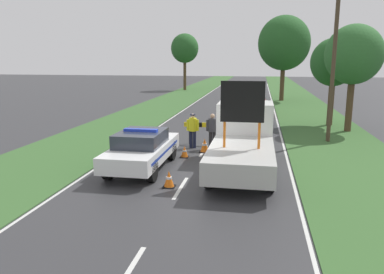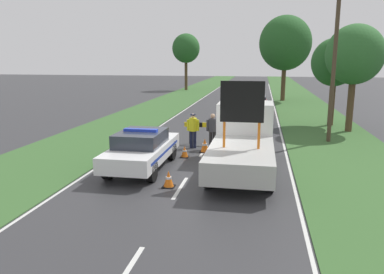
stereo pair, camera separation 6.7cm
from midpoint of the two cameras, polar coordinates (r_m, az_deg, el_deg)
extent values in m
plane|color=#333335|center=(14.10, -0.16, -5.42)|extent=(160.00, 160.00, 0.00)
cube|color=silver|center=(8.00, -9.84, -19.81)|extent=(0.12, 2.17, 0.01)
cube|color=silver|center=(12.48, -1.64, -7.72)|extent=(0.12, 2.17, 0.01)
cube|color=silver|center=(17.33, 1.92, -2.13)|extent=(0.12, 2.17, 0.01)
cube|color=silver|center=(22.31, 3.89, 1.00)|extent=(0.12, 2.17, 0.01)
cube|color=silver|center=(27.35, 5.14, 2.99)|extent=(0.12, 2.17, 0.01)
cube|color=silver|center=(32.42, 6.00, 4.35)|extent=(0.12, 2.17, 0.01)
cube|color=silver|center=(37.51, 6.63, 5.35)|extent=(0.12, 2.17, 0.01)
cube|color=silver|center=(42.61, 7.11, 6.10)|extent=(0.12, 2.17, 0.01)
cube|color=silver|center=(47.71, 7.49, 6.70)|extent=(0.12, 2.17, 0.01)
cube|color=silver|center=(52.83, 7.80, 7.17)|extent=(0.12, 2.17, 0.01)
cube|color=silver|center=(57.95, 8.05, 7.57)|extent=(0.12, 2.17, 0.01)
cube|color=silver|center=(63.07, 8.26, 7.90)|extent=(0.12, 2.17, 0.01)
cube|color=silver|center=(31.24, -1.07, 4.13)|extent=(0.10, 70.68, 0.01)
cube|color=silver|center=(30.65, 12.69, 3.70)|extent=(0.10, 70.68, 0.01)
cube|color=#38602D|center=(34.62, -4.26, 4.87)|extent=(4.89, 120.00, 0.03)
cube|color=#38602D|center=(33.71, 16.85, 4.21)|extent=(4.89, 120.00, 0.03)
cube|color=white|center=(14.55, -7.42, -2.16)|extent=(1.85, 4.78, 0.58)
cube|color=#282D38|center=(14.29, -7.66, -0.16)|extent=(1.62, 2.20, 0.52)
cylinder|color=black|center=(16.23, -8.50, -1.78)|extent=(0.24, 0.80, 0.80)
cylinder|color=black|center=(15.79, -2.98, -2.05)|extent=(0.24, 0.80, 0.80)
cylinder|color=black|center=(13.56, -12.55, -4.65)|extent=(0.24, 0.80, 0.80)
cylinder|color=black|center=(13.03, -6.00, -5.11)|extent=(0.24, 0.80, 0.80)
cube|color=#1E38C6|center=(14.23, -7.69, 1.06)|extent=(1.29, 0.24, 0.10)
cube|color=#193399|center=(14.54, -7.43, -2.04)|extent=(1.86, 3.92, 0.10)
cube|color=black|center=(16.83, -4.90, -0.39)|extent=(1.02, 0.08, 0.35)
cube|color=white|center=(15.90, 8.23, 1.75)|extent=(2.24, 1.93, 1.95)
cube|color=#232833|center=(16.77, 8.40, 3.48)|extent=(1.90, 0.04, 0.86)
cube|color=#B2B2AD|center=(13.01, 7.58, -3.23)|extent=(2.24, 4.25, 0.73)
cylinder|color=#D16619|center=(12.87, 5.07, 0.38)|extent=(0.09, 0.09, 0.90)
cylinder|color=#D16619|center=(12.81, 10.30, 0.19)|extent=(0.09, 0.09, 0.90)
cube|color=black|center=(12.65, 7.82, 5.34)|extent=(1.47, 0.12, 1.38)
cylinder|color=black|center=(16.16, 4.59, -1.53)|extent=(0.24, 0.92, 0.92)
cylinder|color=black|center=(16.09, 11.68, -1.80)|extent=(0.24, 0.92, 0.92)
cylinder|color=black|center=(12.39, 2.69, -5.67)|extent=(0.24, 0.92, 0.92)
cylinder|color=black|center=(12.29, 12.00, -6.06)|extent=(0.24, 0.92, 0.92)
cylinder|color=black|center=(18.71, -0.22, 0.27)|extent=(0.07, 0.07, 0.87)
cylinder|color=black|center=(18.44, 6.46, 0.03)|extent=(0.07, 0.07, 0.87)
cube|color=yellow|center=(18.62, -0.36, 1.93)|extent=(0.45, 0.08, 0.22)
cube|color=black|center=(18.54, 1.02, 1.88)|extent=(0.45, 0.08, 0.22)
cube|color=yellow|center=(18.47, 2.41, 1.84)|extent=(0.45, 0.08, 0.22)
cube|color=black|center=(18.41, 3.81, 1.79)|extent=(0.45, 0.08, 0.22)
cube|color=yellow|center=(18.37, 5.22, 1.74)|extent=(0.45, 0.08, 0.22)
cube|color=black|center=(18.33, 6.64, 1.69)|extent=(0.45, 0.08, 0.22)
cylinder|color=#191E38|center=(17.88, -0.01, -0.35)|extent=(0.15, 0.15, 0.82)
cylinder|color=#191E38|center=(17.85, 0.53, -0.37)|extent=(0.15, 0.15, 0.82)
cylinder|color=yellow|center=(17.72, 0.26, 1.91)|extent=(0.38, 0.38, 0.62)
cylinder|color=yellow|center=(17.77, -0.48, 1.84)|extent=(0.12, 0.12, 0.52)
cylinder|color=yellow|center=(17.69, 1.01, 1.79)|extent=(0.12, 0.12, 0.52)
sphere|color=beige|center=(17.66, 0.26, 3.23)|extent=(0.21, 0.21, 0.21)
cylinder|color=#141933|center=(17.65, 0.26, 3.42)|extent=(0.24, 0.24, 0.05)
cylinder|color=#232326|center=(17.69, 2.98, -0.48)|extent=(0.16, 0.16, 0.84)
cylinder|color=#232326|center=(17.66, 3.53, -0.50)|extent=(0.16, 0.16, 0.84)
cylinder|color=#3D3D42|center=(17.53, 3.28, 1.85)|extent=(0.38, 0.38, 0.63)
cylinder|color=#3D3D42|center=(17.57, 2.51, 1.77)|extent=(0.13, 0.13, 0.53)
cylinder|color=#3D3D42|center=(17.51, 4.05, 1.72)|extent=(0.13, 0.13, 0.53)
sphere|color=tan|center=(17.47, 3.30, 3.21)|extent=(0.22, 0.22, 0.22)
cube|color=black|center=(16.23, -1.01, -3.04)|extent=(0.36, 0.36, 0.03)
cone|color=orange|center=(16.17, -1.02, -2.19)|extent=(0.30, 0.30, 0.47)
cylinder|color=white|center=(16.17, -1.02, -2.10)|extent=(0.17, 0.17, 0.07)
cube|color=black|center=(17.13, 2.07, -2.26)|extent=(0.46, 0.46, 0.03)
cone|color=orange|center=(17.05, 2.08, -1.24)|extent=(0.39, 0.39, 0.60)
cylinder|color=white|center=(17.05, 2.08, -1.14)|extent=(0.22, 0.22, 0.08)
cube|color=black|center=(12.57, -3.42, -7.54)|extent=(0.40, 0.40, 0.03)
cone|color=orange|center=(12.48, -3.43, -6.34)|extent=(0.34, 0.34, 0.53)
cylinder|color=white|center=(12.48, -3.43, -6.22)|extent=(0.19, 0.19, 0.07)
cube|color=navy|center=(23.58, 9.05, 3.14)|extent=(1.86, 4.12, 0.65)
cube|color=#282D38|center=(23.38, 9.08, 4.55)|extent=(1.64, 1.89, 0.55)
cylinder|color=black|center=(24.92, 7.24, 2.90)|extent=(0.24, 0.71, 0.71)
cylinder|color=black|center=(24.89, 10.97, 2.76)|extent=(0.24, 0.71, 0.71)
cylinder|color=black|center=(22.41, 6.86, 1.91)|extent=(0.24, 0.71, 0.71)
cylinder|color=black|center=(22.37, 11.00, 1.76)|extent=(0.24, 0.71, 0.71)
cube|color=maroon|center=(29.32, 9.63, 4.78)|extent=(1.82, 4.68, 0.55)
cube|color=#282D38|center=(29.12, 9.66, 5.74)|extent=(1.60, 2.15, 0.47)
cylinder|color=black|center=(30.81, 8.19, 4.64)|extent=(0.24, 0.79, 0.79)
cylinder|color=black|center=(30.79, 11.13, 4.53)|extent=(0.24, 0.79, 0.79)
cylinder|color=black|center=(27.93, 7.94, 3.92)|extent=(0.24, 0.79, 0.79)
cylinder|color=black|center=(27.91, 11.18, 3.80)|extent=(0.24, 0.79, 0.79)
cube|color=slate|center=(34.79, 9.27, 5.89)|extent=(1.83, 4.20, 0.55)
cube|color=#282D38|center=(34.61, 9.29, 6.78)|extent=(1.61, 1.93, 0.55)
cylinder|color=black|center=(36.13, 8.04, 5.70)|extent=(0.24, 0.80, 0.80)
cylinder|color=black|center=(36.10, 10.57, 5.61)|extent=(0.24, 0.80, 0.80)
cylinder|color=black|center=(33.55, 7.84, 5.24)|extent=(0.24, 0.80, 0.80)
cylinder|color=black|center=(33.51, 10.56, 5.14)|extent=(0.24, 0.80, 0.80)
cube|color=silver|center=(41.88, 9.57, 6.80)|extent=(1.83, 4.06, 0.56)
cube|color=#282D38|center=(41.71, 9.60, 7.51)|extent=(1.61, 1.87, 0.51)
cylinder|color=black|center=(43.17, 8.53, 6.60)|extent=(0.24, 0.71, 0.71)
cylinder|color=black|center=(43.15, 10.65, 6.53)|extent=(0.24, 0.71, 0.71)
cylinder|color=black|center=(40.67, 8.40, 6.29)|extent=(0.24, 0.71, 0.71)
cylinder|color=black|center=(40.64, 10.65, 6.21)|extent=(0.24, 0.71, 0.71)
cylinder|color=#4C3823|center=(39.21, 13.80, 8.15)|extent=(0.43, 0.43, 3.81)
ellipsoid|color=#235623|center=(39.17, 14.08, 13.73)|extent=(5.10, 5.10, 5.35)
cylinder|color=#4C3823|center=(51.33, -0.87, 9.49)|extent=(0.39, 0.39, 4.20)
ellipsoid|color=#235623|center=(51.30, -0.89, 13.37)|extent=(3.67, 3.67, 3.85)
cylinder|color=#4C3823|center=(23.54, 23.07, 4.62)|extent=(0.38, 0.38, 3.23)
ellipsoid|color=#2D662D|center=(23.40, 23.63, 11.46)|extent=(3.20, 3.20, 3.36)
cylinder|color=#4C3823|center=(25.33, 20.57, 4.91)|extent=(0.36, 0.36, 2.92)
ellipsoid|color=#235623|center=(25.18, 20.99, 10.61)|extent=(2.82, 2.82, 2.96)
cylinder|color=#473828|center=(20.03, 20.95, 10.61)|extent=(0.20, 0.20, 8.05)
camera|label=1|loc=(0.03, -89.87, 0.03)|focal=35.00mm
camera|label=2|loc=(0.03, 90.13, -0.03)|focal=35.00mm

